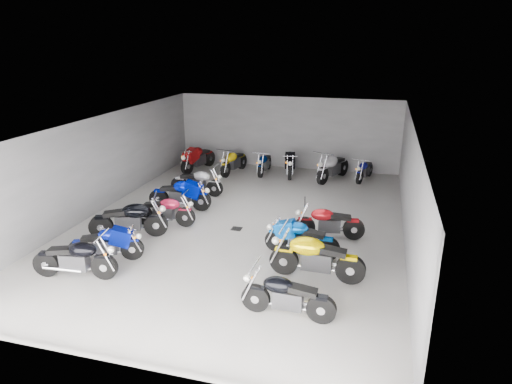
{
  "coord_description": "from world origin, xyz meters",
  "views": [
    {
      "loc": [
        4.07,
        -12.95,
        5.64
      ],
      "look_at": [
        0.42,
        0.28,
        1.0
      ],
      "focal_mm": 32.0,
      "sensor_mm": 36.0,
      "label": 1
    }
  ],
  "objects_px": {
    "motorcycle_back_e": "(333,167)",
    "motorcycle_left_f": "(197,182)",
    "motorcycle_left_c": "(129,220)",
    "motorcycle_back_c": "(264,163)",
    "motorcycle_back_f": "(365,170)",
    "drain_grate": "(237,229)",
    "motorcycle_left_e": "(181,195)",
    "motorcycle_left_b": "(106,244)",
    "motorcycle_back_d": "(290,163)",
    "motorcycle_back_b": "(234,162)",
    "motorcycle_left_a": "(76,259)",
    "motorcycle_right_c": "(301,238)",
    "motorcycle_right_a": "(287,296)",
    "motorcycle_right_d": "(328,222)",
    "motorcycle_left_d": "(164,211)",
    "motorcycle_back_a": "(198,158)"
  },
  "relations": [
    {
      "from": "motorcycle_left_c",
      "to": "motorcycle_back_f",
      "type": "bearing_deg",
      "value": 119.52
    },
    {
      "from": "motorcycle_left_a",
      "to": "motorcycle_left_d",
      "type": "height_order",
      "value": "motorcycle_left_a"
    },
    {
      "from": "motorcycle_back_d",
      "to": "motorcycle_back_e",
      "type": "relative_size",
      "value": 1.0
    },
    {
      "from": "motorcycle_right_c",
      "to": "motorcycle_back_a",
      "type": "relative_size",
      "value": 0.92
    },
    {
      "from": "motorcycle_left_d",
      "to": "motorcycle_right_d",
      "type": "relative_size",
      "value": 0.99
    },
    {
      "from": "motorcycle_left_a",
      "to": "motorcycle_left_b",
      "type": "distance_m",
      "value": 1.03
    },
    {
      "from": "motorcycle_left_a",
      "to": "motorcycle_right_d",
      "type": "height_order",
      "value": "motorcycle_left_a"
    },
    {
      "from": "motorcycle_right_a",
      "to": "motorcycle_back_d",
      "type": "xyz_separation_m",
      "value": [
        -2.05,
        10.48,
        0.05
      ]
    },
    {
      "from": "motorcycle_right_d",
      "to": "motorcycle_back_b",
      "type": "bearing_deg",
      "value": 30.44
    },
    {
      "from": "motorcycle_left_e",
      "to": "motorcycle_left_f",
      "type": "height_order",
      "value": "motorcycle_left_e"
    },
    {
      "from": "motorcycle_left_a",
      "to": "motorcycle_left_e",
      "type": "distance_m",
      "value": 5.11
    },
    {
      "from": "drain_grate",
      "to": "motorcycle_back_e",
      "type": "distance_m",
      "value": 6.43
    },
    {
      "from": "motorcycle_right_c",
      "to": "motorcycle_back_a",
      "type": "distance_m",
      "value": 9.3
    },
    {
      "from": "motorcycle_left_f",
      "to": "motorcycle_back_d",
      "type": "relative_size",
      "value": 0.92
    },
    {
      "from": "motorcycle_left_b",
      "to": "motorcycle_back_c",
      "type": "xyz_separation_m",
      "value": [
        1.97,
        9.11,
        -0.01
      ]
    },
    {
      "from": "motorcycle_right_a",
      "to": "motorcycle_back_f",
      "type": "relative_size",
      "value": 1.12
    },
    {
      "from": "motorcycle_left_b",
      "to": "motorcycle_back_d",
      "type": "relative_size",
      "value": 0.85
    },
    {
      "from": "motorcycle_back_c",
      "to": "motorcycle_back_f",
      "type": "distance_m",
      "value": 4.27
    },
    {
      "from": "motorcycle_left_f",
      "to": "motorcycle_back_b",
      "type": "height_order",
      "value": "motorcycle_back_b"
    },
    {
      "from": "motorcycle_left_e",
      "to": "motorcycle_back_a",
      "type": "bearing_deg",
      "value": -169.86
    },
    {
      "from": "motorcycle_left_b",
      "to": "motorcycle_back_d",
      "type": "xyz_separation_m",
      "value": [
        3.08,
        9.21,
        0.07
      ]
    },
    {
      "from": "motorcycle_left_c",
      "to": "motorcycle_left_f",
      "type": "height_order",
      "value": "motorcycle_left_c"
    },
    {
      "from": "motorcycle_back_f",
      "to": "motorcycle_left_e",
      "type": "bearing_deg",
      "value": 55.83
    },
    {
      "from": "motorcycle_back_a",
      "to": "motorcycle_left_b",
      "type": "bearing_deg",
      "value": 111.74
    },
    {
      "from": "motorcycle_left_c",
      "to": "motorcycle_left_f",
      "type": "relative_size",
      "value": 1.06
    },
    {
      "from": "motorcycle_right_a",
      "to": "motorcycle_right_d",
      "type": "relative_size",
      "value": 1.0
    },
    {
      "from": "motorcycle_back_b",
      "to": "motorcycle_back_d",
      "type": "relative_size",
      "value": 0.96
    },
    {
      "from": "motorcycle_right_a",
      "to": "motorcycle_back_d",
      "type": "distance_m",
      "value": 10.68
    },
    {
      "from": "motorcycle_left_a",
      "to": "motorcycle_left_f",
      "type": "xyz_separation_m",
      "value": [
        0.45,
        6.69,
        -0.02
      ]
    },
    {
      "from": "motorcycle_back_e",
      "to": "motorcycle_left_f",
      "type": "bearing_deg",
      "value": 57.8
    },
    {
      "from": "motorcycle_left_c",
      "to": "motorcycle_back_a",
      "type": "relative_size",
      "value": 0.98
    },
    {
      "from": "motorcycle_left_c",
      "to": "motorcycle_left_e",
      "type": "xyz_separation_m",
      "value": [
        0.49,
        2.55,
        -0.02
      ]
    },
    {
      "from": "motorcycle_left_d",
      "to": "motorcycle_left_f",
      "type": "xyz_separation_m",
      "value": [
        -0.15,
        3.06,
        0.01
      ]
    },
    {
      "from": "motorcycle_back_f",
      "to": "motorcycle_back_d",
      "type": "bearing_deg",
      "value": 15.43
    },
    {
      "from": "drain_grate",
      "to": "motorcycle_left_e",
      "type": "distance_m",
      "value": 2.7
    },
    {
      "from": "motorcycle_right_c",
      "to": "motorcycle_right_d",
      "type": "xyz_separation_m",
      "value": [
        0.59,
        1.33,
        -0.0
      ]
    },
    {
      "from": "motorcycle_right_d",
      "to": "motorcycle_left_b",
      "type": "bearing_deg",
      "value": 109.32
    },
    {
      "from": "motorcycle_back_a",
      "to": "motorcycle_back_b",
      "type": "distance_m",
      "value": 1.69
    },
    {
      "from": "motorcycle_left_b",
      "to": "motorcycle_left_c",
      "type": "xyz_separation_m",
      "value": [
        -0.2,
        1.52,
        0.08
      ]
    },
    {
      "from": "drain_grate",
      "to": "motorcycle_left_e",
      "type": "relative_size",
      "value": 0.14
    },
    {
      "from": "motorcycle_left_f",
      "to": "motorcycle_right_c",
      "type": "height_order",
      "value": "motorcycle_right_c"
    },
    {
      "from": "motorcycle_left_a",
      "to": "motorcycle_back_e",
      "type": "distance_m",
      "value": 11.18
    },
    {
      "from": "motorcycle_left_f",
      "to": "motorcycle_right_c",
      "type": "xyz_separation_m",
      "value": [
        4.66,
        -4.0,
        0.0
      ]
    },
    {
      "from": "motorcycle_left_b",
      "to": "motorcycle_back_f",
      "type": "height_order",
      "value": "motorcycle_left_b"
    },
    {
      "from": "motorcycle_left_a",
      "to": "motorcycle_right_c",
      "type": "bearing_deg",
      "value": 108.26
    },
    {
      "from": "motorcycle_back_e",
      "to": "motorcycle_left_b",
      "type": "bearing_deg",
      "value": 84.23
    },
    {
      "from": "motorcycle_right_d",
      "to": "motorcycle_back_b",
      "type": "relative_size",
      "value": 0.95
    },
    {
      "from": "motorcycle_back_b",
      "to": "motorcycle_left_f",
      "type": "bearing_deg",
      "value": 92.78
    },
    {
      "from": "motorcycle_back_d",
      "to": "motorcycle_back_e",
      "type": "distance_m",
      "value": 1.89
    },
    {
      "from": "motorcycle_right_a",
      "to": "motorcycle_back_b",
      "type": "bearing_deg",
      "value": 25.96
    }
  ]
}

